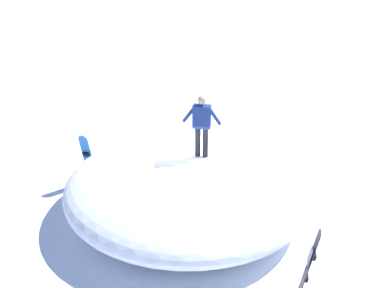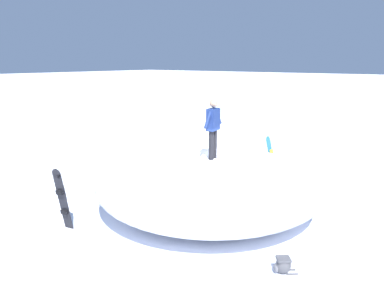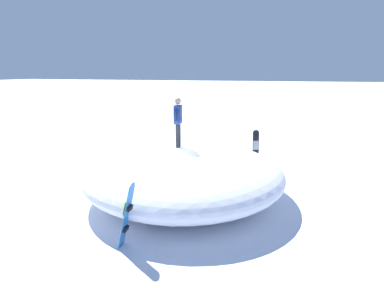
# 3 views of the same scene
# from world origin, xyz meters

# --- Properties ---
(ground) EXTENTS (240.00, 240.00, 0.00)m
(ground) POSITION_xyz_m (0.00, 0.00, 0.00)
(ground) COLOR white
(snow_mound) EXTENTS (8.68, 8.65, 1.64)m
(snow_mound) POSITION_xyz_m (-0.52, -0.55, 0.82)
(snow_mound) COLOR white
(snow_mound) RESTS_ON ground
(snowboarder_standing) EXTENTS (0.29, 1.01, 1.65)m
(snowboarder_standing) POSITION_xyz_m (-0.23, -0.81, 2.58)
(snowboarder_standing) COLOR black
(snowboarder_standing) RESTS_ON snow_mound
(snowboard_primary_upright) EXTENTS (0.34, 0.38, 1.71)m
(snowboard_primary_upright) POSITION_xyz_m (-2.62, -4.05, 0.88)
(snowboard_primary_upright) COLOR black
(snowboard_primary_upright) RESTS_ON ground
(snowboard_secondary_upright) EXTENTS (0.43, 0.31, 1.68)m
(snowboard_secondary_upright) POSITION_xyz_m (-0.11, 2.74, 0.87)
(snowboard_secondary_upright) COLOR #2672BF
(snowboard_secondary_upright) RESTS_ON ground
(backpack_near) EXTENTS (0.50, 0.48, 0.35)m
(backpack_near) POSITION_xyz_m (2.65, -2.42, 0.18)
(backpack_near) COLOR #4C4C51
(backpack_near) RESTS_ON ground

